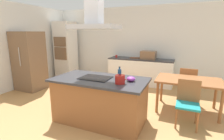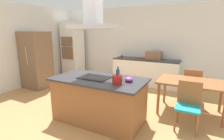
# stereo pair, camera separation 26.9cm
# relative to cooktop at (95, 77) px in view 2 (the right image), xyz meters

# --- Properties ---
(ground) EXTENTS (16.00, 16.00, 0.00)m
(ground) POSITION_rel_cooktop_xyz_m (0.09, 1.50, -0.91)
(ground) COLOR tan
(wall_back) EXTENTS (7.20, 0.10, 2.70)m
(wall_back) POSITION_rel_cooktop_xyz_m (0.09, 3.25, 0.44)
(wall_back) COLOR white
(wall_back) RESTS_ON ground
(wall_left) EXTENTS (0.10, 8.80, 2.70)m
(wall_left) POSITION_rel_cooktop_xyz_m (-3.36, 1.00, 0.44)
(wall_left) COLOR white
(wall_left) RESTS_ON ground
(kitchen_island) EXTENTS (1.86, 0.99, 0.90)m
(kitchen_island) POSITION_rel_cooktop_xyz_m (0.09, 0.00, -0.45)
(kitchen_island) COLOR #995B33
(kitchen_island) RESTS_ON ground
(cooktop) EXTENTS (0.60, 0.44, 0.01)m
(cooktop) POSITION_rel_cooktop_xyz_m (0.00, 0.00, 0.00)
(cooktop) COLOR black
(cooktop) RESTS_ON kitchen_island
(tea_kettle) EXTENTS (0.23, 0.18, 0.18)m
(tea_kettle) POSITION_rel_cooktop_xyz_m (0.58, -0.15, 0.07)
(tea_kettle) COLOR #B21E19
(tea_kettle) RESTS_ON kitchen_island
(olive_oil_bottle) EXTENTS (0.07, 0.07, 0.26)m
(olive_oil_bottle) POSITION_rel_cooktop_xyz_m (0.48, 0.07, 0.10)
(olive_oil_bottle) COLOR navy
(olive_oil_bottle) RESTS_ON kitchen_island
(mixing_bowl) EXTENTS (0.16, 0.16, 0.09)m
(mixing_bowl) POSITION_rel_cooktop_xyz_m (0.71, 0.06, 0.04)
(mixing_bowl) COLOR purple
(mixing_bowl) RESTS_ON kitchen_island
(back_counter) EXTENTS (2.23, 0.62, 0.90)m
(back_counter) POSITION_rel_cooktop_xyz_m (0.20, 2.88, -0.46)
(back_counter) COLOR white
(back_counter) RESTS_ON ground
(countertop_microwave) EXTENTS (0.50, 0.38, 0.28)m
(countertop_microwave) POSITION_rel_cooktop_xyz_m (0.46, 2.88, 0.13)
(countertop_microwave) COLOR brown
(countertop_microwave) RESTS_ON back_counter
(coffee_mug_red) EXTENTS (0.08, 0.08, 0.09)m
(coffee_mug_red) POSITION_rel_cooktop_xyz_m (-0.68, 2.81, 0.04)
(coffee_mug_red) COLOR red
(coffee_mug_red) RESTS_ON back_counter
(cutting_board) EXTENTS (0.34, 0.24, 0.02)m
(cutting_board) POSITION_rel_cooktop_xyz_m (-0.02, 2.93, 0.00)
(cutting_board) COLOR brown
(cutting_board) RESTS_ON back_counter
(wall_oven_stack) EXTENTS (0.70, 0.66, 2.20)m
(wall_oven_stack) POSITION_rel_cooktop_xyz_m (-2.81, 2.65, 0.20)
(wall_oven_stack) COLOR white
(wall_oven_stack) RESTS_ON ground
(refrigerator) EXTENTS (0.80, 0.73, 1.82)m
(refrigerator) POSITION_rel_cooktop_xyz_m (-2.89, 0.94, 0.00)
(refrigerator) COLOR brown
(refrigerator) RESTS_ON ground
(dining_table) EXTENTS (1.40, 0.90, 0.75)m
(dining_table) POSITION_rel_cooktop_xyz_m (1.73, 1.22, -0.24)
(dining_table) COLOR #995B33
(dining_table) RESTS_ON ground
(chair_facing_back_wall) EXTENTS (0.42, 0.42, 0.89)m
(chair_facing_back_wall) POSITION_rel_cooktop_xyz_m (1.73, 1.88, -0.40)
(chair_facing_back_wall) COLOR teal
(chair_facing_back_wall) RESTS_ON ground
(chair_facing_island) EXTENTS (0.42, 0.42, 0.89)m
(chair_facing_island) POSITION_rel_cooktop_xyz_m (1.73, 0.55, -0.40)
(chair_facing_island) COLOR teal
(chair_facing_island) RESTS_ON ground
(range_hood) EXTENTS (0.90, 0.55, 0.78)m
(range_hood) POSITION_rel_cooktop_xyz_m (0.00, 0.00, 1.20)
(range_hood) COLOR #ADADB2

